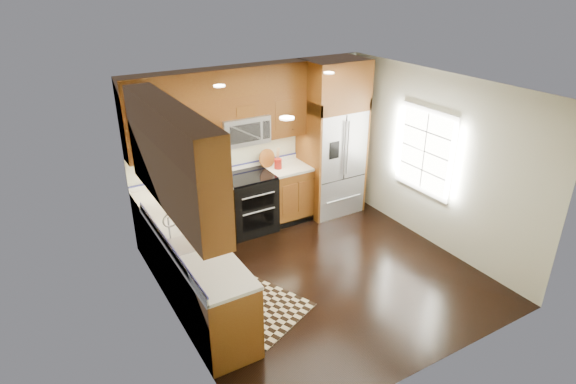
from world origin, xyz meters
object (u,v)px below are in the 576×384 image
rug (240,300)px  utensil_crock (278,161)px  range (249,203)px  refrigerator (332,138)px  knife_block (197,180)px

rug → utensil_crock: (1.51, 1.66, 1.05)m
range → refrigerator: bearing=-1.4°
refrigerator → knife_block: refrigerator is taller
range → rug: 1.93m
refrigerator → utensil_crock: size_ratio=7.49×
utensil_crock → refrigerator: bearing=-4.6°
range → utensil_crock: bearing=4.3°
refrigerator → utensil_crock: 1.03m
range → rug: bearing=-120.5°
refrigerator → utensil_crock: bearing=175.4°
refrigerator → rug: 3.23m
rug → utensil_crock: bearing=24.2°
refrigerator → utensil_crock: refrigerator is taller
range → knife_block: 1.00m
knife_block → utensil_crock: (1.38, -0.01, 0.02)m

